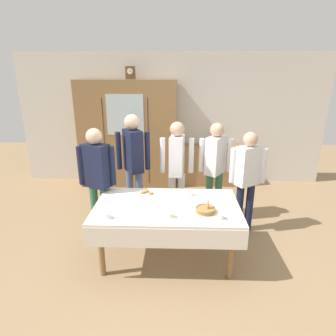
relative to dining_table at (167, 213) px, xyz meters
name	(u,v)px	position (x,y,z in m)	size (l,w,h in m)	color
ground_plane	(168,247)	(0.00, 0.24, -0.66)	(12.00, 12.00, 0.00)	#997A56
back_wall	(172,120)	(0.00, 2.89, 0.69)	(6.40, 0.10, 2.70)	silver
dining_table	(167,213)	(0.00, 0.00, 0.00)	(1.79, 1.05, 0.75)	olive
wall_cabinet	(128,134)	(-0.90, 2.59, 0.43)	(2.00, 0.46, 2.18)	olive
mantel_clock	(130,73)	(-0.80, 2.59, 1.64)	(0.18, 0.11, 0.24)	brown
bookshelf_low	(211,165)	(0.85, 2.64, -0.23)	(1.19, 0.35, 0.86)	olive
book_stack	(212,143)	(0.85, 2.64, 0.25)	(0.15, 0.22, 0.09)	#99332D
tea_cup_far_right	(190,194)	(0.30, 0.32, 0.12)	(0.13, 0.13, 0.06)	white
tea_cup_center	(221,217)	(0.62, -0.30, 0.12)	(0.13, 0.13, 0.06)	silver
tea_cup_back_edge	(170,215)	(0.05, -0.29, 0.12)	(0.13, 0.13, 0.06)	white
tea_cup_mid_left	(108,216)	(-0.66, -0.33, 0.12)	(0.13, 0.13, 0.06)	white
bread_basket	(205,209)	(0.46, -0.14, 0.13)	(0.24, 0.24, 0.16)	#9E7542
pastry_plate	(147,194)	(-0.28, 0.34, 0.11)	(0.28, 0.28, 0.05)	white
spoon_far_left	(132,211)	(-0.41, -0.14, 0.10)	(0.12, 0.02, 0.01)	silver
spoon_mid_right	(221,193)	(0.72, 0.40, 0.10)	(0.12, 0.02, 0.01)	silver
spoon_center	(166,201)	(-0.02, 0.13, 0.10)	(0.12, 0.02, 0.01)	silver
person_near_right_end	(177,163)	(0.12, 1.03, 0.33)	(0.52, 0.38, 1.62)	silver
person_by_cabinet	(247,173)	(1.14, 0.75, 0.27)	(0.52, 0.36, 1.53)	#191E38
person_beside_shelf	(133,158)	(-0.55, 0.99, 0.41)	(0.52, 0.41, 1.74)	slate
person_behind_table_right	(97,174)	(-0.98, 0.49, 0.33)	(0.52, 0.33, 1.62)	#33704C
person_behind_table_left	(215,163)	(0.72, 1.12, 0.31)	(0.52, 0.41, 1.59)	#33704C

